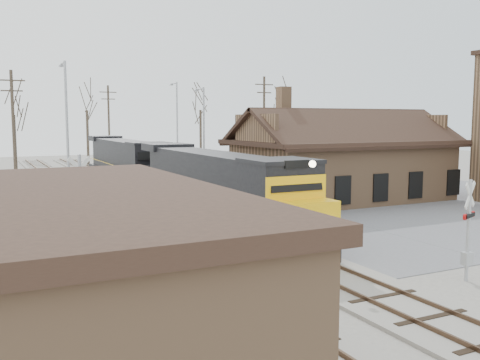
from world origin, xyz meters
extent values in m
plane|color=gray|center=(0.00, 0.00, 0.00)|extent=(140.00, 140.00, 0.00)
cube|color=#5B5B5F|center=(0.00, 0.00, 0.01)|extent=(60.00, 9.00, 0.03)
cube|color=gray|center=(0.00, 15.00, 0.06)|extent=(3.40, 90.00, 0.12)
cube|color=#473323|center=(-0.72, 15.00, 0.17)|extent=(0.08, 90.00, 0.14)
cube|color=#473323|center=(0.72, 15.00, 0.17)|extent=(0.08, 90.00, 0.14)
cube|color=gray|center=(-4.50, 15.00, 0.06)|extent=(3.40, 90.00, 0.12)
cube|color=#473323|center=(-5.22, 15.00, 0.17)|extent=(0.08, 90.00, 0.14)
cube|color=#473323|center=(-3.78, 15.00, 0.17)|extent=(0.08, 90.00, 0.14)
cube|color=#976E4E|center=(12.00, 12.00, 2.00)|extent=(14.00, 8.00, 4.00)
cube|color=black|center=(12.00, 12.00, 4.10)|extent=(15.20, 9.20, 0.30)
cube|color=black|center=(12.00, 9.70, 5.10)|extent=(15.00, 4.71, 2.66)
cube|color=black|center=(12.00, 14.30, 5.10)|extent=(15.00, 4.71, 2.66)
cube|color=#976E4E|center=(8.00, 13.50, 6.80)|extent=(0.80, 0.80, 2.20)
cube|color=black|center=(0.00, 1.23, 0.50)|extent=(2.27, 3.64, 0.91)
cube|color=black|center=(0.00, 13.05, 0.50)|extent=(2.27, 3.64, 0.91)
cube|color=black|center=(0.00, 7.14, 1.23)|extent=(2.73, 18.18, 0.32)
cube|color=maroon|center=(0.00, 7.14, 1.03)|extent=(2.75, 18.18, 0.11)
cube|color=black|center=(0.00, 8.28, 2.64)|extent=(2.36, 13.18, 2.55)
cube|color=black|center=(0.00, 0.42, 2.64)|extent=(2.73, 2.55, 2.55)
cube|color=yellow|center=(0.00, -1.13, 1.86)|extent=(2.73, 1.64, 1.27)
cube|color=black|center=(0.00, -2.05, 0.50)|extent=(2.55, 0.25, 0.91)
cylinder|color=#FFF2CC|center=(0.00, -1.97, 4.00)|extent=(0.25, 0.10, 0.25)
cube|color=black|center=(0.00, 19.92, 0.50)|extent=(2.27, 3.64, 0.91)
cube|color=black|center=(0.00, 31.74, 0.50)|extent=(2.27, 3.64, 0.91)
cube|color=black|center=(0.00, 25.83, 1.23)|extent=(2.73, 18.18, 0.32)
cube|color=maroon|center=(0.00, 25.83, 1.03)|extent=(2.75, 18.18, 0.11)
cube|color=black|center=(0.00, 26.96, 2.64)|extent=(2.36, 13.18, 2.55)
cube|color=black|center=(0.00, 19.10, 2.64)|extent=(2.73, 2.55, 2.55)
cube|color=black|center=(0.00, 17.55, 1.86)|extent=(2.73, 1.64, 1.27)
cube|color=black|center=(0.00, 16.64, 0.50)|extent=(2.55, 0.25, 0.91)
cylinder|color=#A5A8AD|center=(4.00, -5.72, 1.79)|extent=(0.13, 0.13, 3.59)
cube|color=silver|center=(4.00, -5.72, 3.05)|extent=(0.88, 0.39, 0.94)
cube|color=silver|center=(4.00, -5.72, 3.05)|extent=(0.88, 0.39, 0.94)
cube|color=black|center=(4.00, -5.72, 2.33)|extent=(0.80, 0.45, 0.13)
cylinder|color=#B20C0C|center=(3.63, -5.87, 2.33)|extent=(0.23, 0.16, 0.22)
cylinder|color=#B20C0C|center=(4.38, -5.57, 2.33)|extent=(0.23, 0.16, 0.22)
cube|color=#A5A8AD|center=(4.00, -5.72, 0.81)|extent=(0.36, 0.27, 0.45)
cylinder|color=#A5A8AD|center=(-7.25, 5.19, 2.08)|extent=(0.15, 0.15, 4.15)
cube|color=silver|center=(-7.25, 5.19, 3.53)|extent=(1.06, 0.30, 1.09)
cube|color=silver|center=(-7.25, 5.19, 3.53)|extent=(1.06, 0.30, 1.09)
cube|color=black|center=(-7.25, 5.19, 2.70)|extent=(0.94, 0.37, 0.16)
cylinder|color=#B20C0C|center=(-6.79, 5.30, 2.70)|extent=(0.26, 0.14, 0.25)
cylinder|color=#B20C0C|center=(-7.70, 5.08, 2.70)|extent=(0.26, 0.14, 0.25)
cube|color=#A5A8AD|center=(-7.25, 5.19, 0.93)|extent=(0.42, 0.31, 0.52)
cylinder|color=#A5A8AD|center=(-5.60, 19.41, 4.80)|extent=(0.18, 0.18, 9.59)
cylinder|color=#A5A8AD|center=(-5.60, 20.31, 9.49)|extent=(0.12, 1.80, 0.12)
cube|color=#A5A8AD|center=(-5.60, 21.11, 9.39)|extent=(0.25, 0.50, 0.12)
cylinder|color=#A5A8AD|center=(6.62, 24.59, 4.21)|extent=(0.18, 0.18, 8.43)
cylinder|color=#A5A8AD|center=(6.62, 25.49, 8.33)|extent=(0.12, 1.80, 0.12)
cube|color=#A5A8AD|center=(6.62, 26.29, 8.23)|extent=(0.25, 0.50, 0.12)
cylinder|color=#A5A8AD|center=(7.91, 35.03, 4.78)|extent=(0.18, 0.18, 9.56)
cylinder|color=#A5A8AD|center=(7.91, 35.93, 9.46)|extent=(0.12, 1.80, 0.12)
cube|color=#A5A8AD|center=(7.91, 36.73, 9.36)|extent=(0.25, 0.50, 0.12)
cylinder|color=#382D23|center=(-8.53, 26.86, 4.74)|extent=(0.24, 0.24, 9.48)
cube|color=#382D23|center=(-8.53, 26.86, 8.68)|extent=(2.00, 0.10, 0.10)
cube|color=#382D23|center=(-8.53, 26.86, 7.88)|extent=(1.60, 0.10, 0.10)
cylinder|color=#382D23|center=(3.04, 45.32, 4.84)|extent=(0.24, 0.24, 9.67)
cube|color=#382D23|center=(3.04, 45.32, 8.87)|extent=(2.00, 0.10, 0.10)
cube|color=#382D23|center=(3.04, 45.32, 8.07)|extent=(1.60, 0.10, 0.10)
cylinder|color=#382D23|center=(15.03, 29.03, 4.98)|extent=(0.24, 0.24, 9.96)
cube|color=#382D23|center=(15.03, 29.03, 9.16)|extent=(2.00, 0.10, 0.10)
cube|color=#382D23|center=(15.03, 29.03, 8.36)|extent=(1.60, 0.10, 0.10)
cylinder|color=#382D23|center=(-7.91, 36.39, 3.05)|extent=(0.32, 0.32, 6.10)
cylinder|color=#382D23|center=(1.22, 49.09, 3.41)|extent=(0.32, 0.32, 6.81)
cylinder|color=#382D23|center=(13.84, 43.11, 3.42)|extent=(0.32, 0.32, 6.85)
cylinder|color=#382D23|center=(21.65, 36.56, 3.28)|extent=(0.32, 0.32, 6.55)
camera|label=1|loc=(-11.24, -18.57, 5.64)|focal=40.00mm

